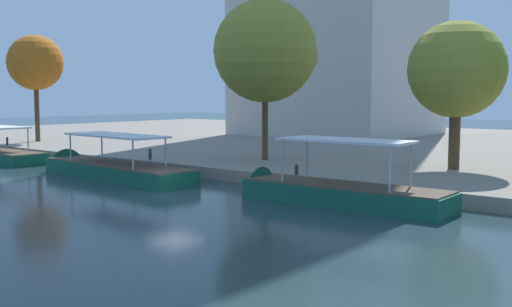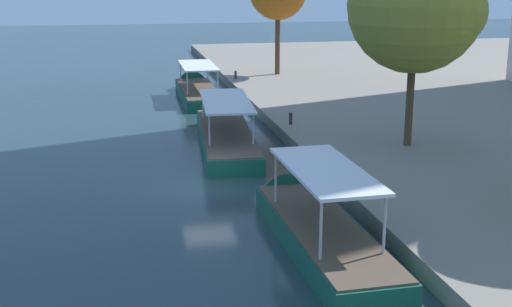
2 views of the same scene
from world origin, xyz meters
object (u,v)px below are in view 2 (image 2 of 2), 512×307
object	(u,v)px
mooring_bollard_1	(236,74)
mooring_bollard_2	(291,118)
tour_boat_1	(225,137)
tour_boat_2	(316,231)
tour_boat_0	(197,92)
mooring_bollard_0	(356,179)
tree_2	(422,8)

from	to	relation	value
mooring_bollard_1	mooring_bollard_2	world-z (taller)	mooring_bollard_2
tour_boat_1	tour_boat_2	xyz separation A→B (m)	(16.12, 0.98, 0.09)
tour_boat_0	mooring_bollard_0	bearing A→B (deg)	-171.46
tour_boat_0	tree_2	size ratio (longest dim) A/B	1.10
mooring_bollard_1	tree_2	world-z (taller)	tree_2
tour_boat_0	tour_boat_2	distance (m)	32.02
tour_boat_2	mooring_bollard_1	xyz separation A→B (m)	(-36.30, 3.18, 0.73)
tour_boat_0	mooring_bollard_2	distance (m)	15.61
tour_boat_0	mooring_bollard_1	xyz separation A→B (m)	(-4.29, 4.01, 0.77)
mooring_bollard_1	tour_boat_2	bearing A→B (deg)	-5.01
tour_boat_1	tree_2	world-z (taller)	tree_2
tour_boat_0	mooring_bollard_1	size ratio (longest dim) A/B	16.32
tour_boat_0	mooring_bollard_0	distance (m)	28.25
tour_boat_0	tour_boat_2	xyz separation A→B (m)	(32.01, 0.83, 0.04)
tour_boat_2	mooring_bollard_0	distance (m)	5.13
tour_boat_0	tour_boat_2	bearing A→B (deg)	-177.95
tour_boat_1	mooring_bollard_1	size ratio (longest dim) A/B	18.68
mooring_bollard_0	mooring_bollard_2	size ratio (longest dim) A/B	0.79
mooring_bollard_0	mooring_bollard_2	distance (m)	12.96
tour_boat_0	tour_boat_1	xyz separation A→B (m)	(15.89, -0.15, -0.05)
tour_boat_1	mooring_bollard_0	distance (m)	12.77
mooring_bollard_2	mooring_bollard_1	bearing A→B (deg)	-179.43
tour_boat_0	mooring_bollard_1	distance (m)	5.92
tour_boat_0	mooring_bollard_2	bearing A→B (deg)	-163.80
tour_boat_1	mooring_bollard_0	bearing A→B (deg)	-157.01
tour_boat_1	mooring_bollard_2	distance (m)	4.52
mooring_bollard_2	tour_boat_0	bearing A→B (deg)	-164.36
tour_boat_0	mooring_bollard_2	size ratio (longest dim) A/B	15.58
tour_boat_1	mooring_bollard_2	xyz separation A→B (m)	(-0.88, 4.35, 0.85)
mooring_bollard_2	mooring_bollard_0	bearing A→B (deg)	-1.24
tour_boat_0	mooring_bollard_0	world-z (taller)	tour_boat_0
tour_boat_0	mooring_bollard_2	world-z (taller)	tour_boat_0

